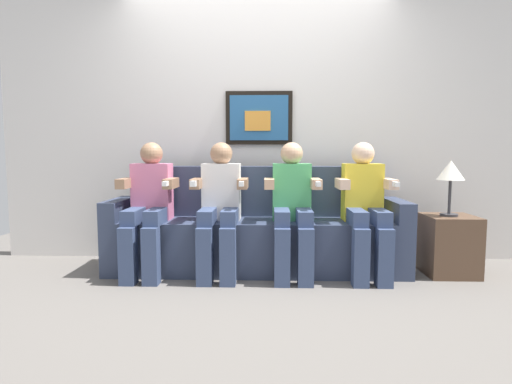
# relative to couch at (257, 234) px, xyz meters

# --- Properties ---
(ground_plane) EXTENTS (6.42, 6.42, 0.00)m
(ground_plane) POSITION_rel_couch_xyz_m (0.00, -0.33, -0.31)
(ground_plane) COLOR #66605B
(back_wall_assembly) EXTENTS (4.94, 0.10, 2.60)m
(back_wall_assembly) POSITION_rel_couch_xyz_m (0.00, 0.44, 0.99)
(back_wall_assembly) COLOR silver
(back_wall_assembly) RESTS_ON ground_plane
(couch) EXTENTS (2.54, 0.58, 0.90)m
(couch) POSITION_rel_couch_xyz_m (0.00, 0.00, 0.00)
(couch) COLOR #333D56
(couch) RESTS_ON ground_plane
(person_leftmost) EXTENTS (0.46, 0.56, 1.11)m
(person_leftmost) POSITION_rel_couch_xyz_m (-0.90, -0.17, 0.29)
(person_leftmost) COLOR pink
(person_leftmost) RESTS_ON ground_plane
(person_left_center) EXTENTS (0.46, 0.56, 1.11)m
(person_left_center) POSITION_rel_couch_xyz_m (-0.30, -0.17, 0.29)
(person_left_center) COLOR white
(person_left_center) RESTS_ON ground_plane
(person_right_center) EXTENTS (0.46, 0.56, 1.11)m
(person_right_center) POSITION_rel_couch_xyz_m (0.30, -0.17, 0.29)
(person_right_center) COLOR #4CB266
(person_right_center) RESTS_ON ground_plane
(person_rightmost) EXTENTS (0.46, 0.56, 1.11)m
(person_rightmost) POSITION_rel_couch_xyz_m (0.90, -0.17, 0.29)
(person_rightmost) COLOR yellow
(person_rightmost) RESTS_ON ground_plane
(side_table_right) EXTENTS (0.40, 0.40, 0.50)m
(side_table_right) POSITION_rel_couch_xyz_m (1.62, -0.11, -0.06)
(side_table_right) COLOR brown
(side_table_right) RESTS_ON ground_plane
(table_lamp) EXTENTS (0.22, 0.22, 0.46)m
(table_lamp) POSITION_rel_couch_xyz_m (1.60, -0.13, 0.55)
(table_lamp) COLOR #333338
(table_lamp) RESTS_ON side_table_right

